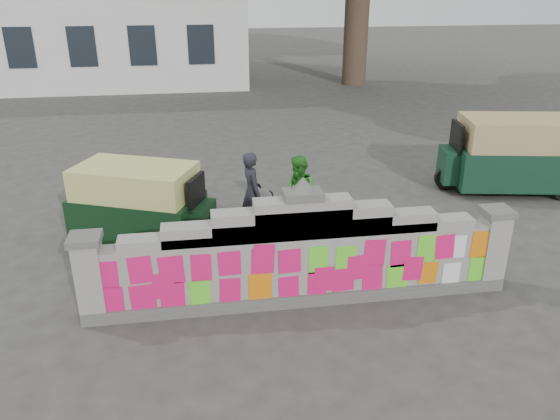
{
  "coord_description": "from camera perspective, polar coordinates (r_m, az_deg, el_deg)",
  "views": [
    {
      "loc": [
        -1.43,
        -7.0,
        4.54
      ],
      "look_at": [
        -0.17,
        1.0,
        1.1
      ],
      "focal_mm": 35.0,
      "sensor_mm": 36.0,
      "label": 1
    }
  ],
  "objects": [
    {
      "name": "rickshaw_right",
      "position": [
        13.52,
        23.02,
        5.45
      ],
      "size": [
        3.16,
        1.89,
        1.7
      ],
      "rotation": [
        0.0,
        0.0,
        2.95
      ],
      "color": "#113324",
      "rests_on": "ground"
    },
    {
      "name": "pedestrian",
      "position": [
        10.41,
        1.97,
        1.63
      ],
      "size": [
        0.73,
        0.85,
        1.5
      ],
      "primitive_type": "imported",
      "rotation": [
        0.0,
        0.0,
        -1.32
      ],
      "color": "#2C8624",
      "rests_on": "ground"
    },
    {
      "name": "cyclist_bike",
      "position": [
        10.07,
        -2.89,
        -1.05
      ],
      "size": [
        1.76,
        0.93,
        0.88
      ],
      "primitive_type": "imported",
      "rotation": [
        0.0,
        0.0,
        1.79
      ],
      "color": "black",
      "rests_on": "ground"
    },
    {
      "name": "ground",
      "position": [
        8.47,
        2.2,
        -9.44
      ],
      "size": [
        100.0,
        100.0,
        0.0
      ],
      "primitive_type": "plane",
      "color": "#383533",
      "rests_on": "ground"
    },
    {
      "name": "rickshaw_left",
      "position": [
        10.3,
        -14.35,
        0.71
      ],
      "size": [
        2.71,
        2.01,
        1.46
      ],
      "rotation": [
        0.0,
        0.0,
        -0.4
      ],
      "color": "black",
      "rests_on": "ground"
    },
    {
      "name": "cyclist_rider",
      "position": [
        9.95,
        -2.93,
        0.56
      ],
      "size": [
        0.47,
        0.61,
        1.49
      ],
      "primitive_type": "imported",
      "rotation": [
        0.0,
        0.0,
        1.79
      ],
      "color": "black",
      "rests_on": "ground"
    },
    {
      "name": "parapet_wall",
      "position": [
        8.08,
        2.29,
        -4.97
      ],
      "size": [
        6.48,
        0.44,
        2.01
      ],
      "color": "#4C4C49",
      "rests_on": "ground"
    }
  ]
}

